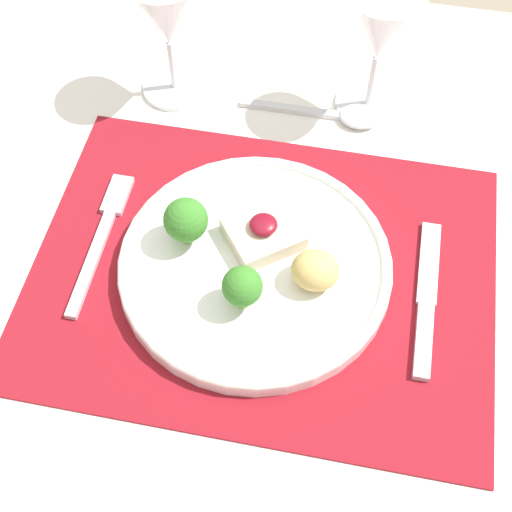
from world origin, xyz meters
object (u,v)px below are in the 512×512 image
Objects in this scene: fork at (103,232)px; wine_glass_near at (381,32)px; dinner_plate at (255,259)px; knife at (426,307)px; wine_glass_far at (166,18)px; spoon at (342,115)px.

wine_glass_near is (0.26, 0.25, 0.11)m from fork.
dinner_plate is at bearing -3.21° from fork.
wine_glass_far is at bearing 139.43° from knife.
spoon is 0.11m from wine_glass_near.
spoon is 0.24m from wine_glass_far.
dinner_plate is at bearing -109.17° from wine_glass_near.
knife is (0.18, -0.02, -0.01)m from dinner_plate.
fork is at bearing 173.38° from knife.
wine_glass_near is at bearing 44.27° from fork.
knife is at bearing -4.20° from fork.
wine_glass_near is at bearing 105.30° from knife.
knife is at bearing -38.42° from wine_glass_far.
dinner_plate is 0.17m from fork.
wine_glass_far is at bearing -179.82° from spoon.
wine_glass_far reaches higher than knife.
knife reaches higher than fork.
knife is 1.17× the size of wine_glass_far.
fork is at bearing 176.53° from dinner_plate.
fork is (-0.17, 0.01, -0.01)m from dinner_plate.
knife is 1.14× the size of wine_glass_near.
fork is at bearing -133.13° from spoon.
spoon is at bearing 75.06° from dinner_plate.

